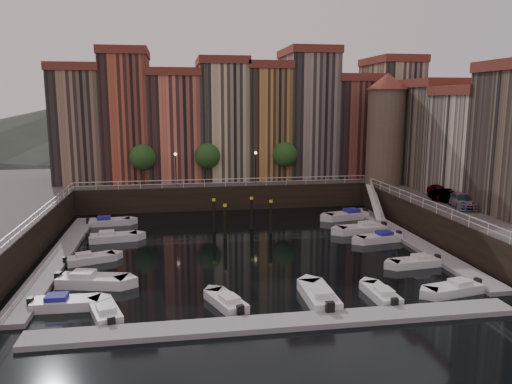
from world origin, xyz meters
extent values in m
plane|color=black|center=(0.00, 0.00, 0.00)|extent=(200.00, 200.00, 0.00)
cube|color=black|center=(0.00, 26.00, 1.50)|extent=(80.00, 20.00, 3.00)
cube|color=gray|center=(-16.20, -1.00, 0.17)|extent=(2.00, 28.00, 0.35)
cube|color=gray|center=(16.20, -1.00, 0.17)|extent=(2.00, 28.00, 0.35)
cube|color=gray|center=(0.00, -17.00, 0.17)|extent=(30.00, 2.00, 0.35)
cone|color=#2D382D|center=(-30.00, 110.00, 7.00)|extent=(80.00, 80.00, 14.00)
cone|color=#2D382D|center=(5.00, 110.00, 9.00)|extent=(100.00, 100.00, 18.00)
cone|color=#2D382D|center=(40.00, 110.00, 6.00)|extent=(70.00, 70.00, 12.00)
cube|color=#8C6F59|center=(-18.00, 23.50, 10.00)|extent=(6.00, 10.00, 14.00)
cube|color=brown|center=(-18.00, 23.50, 17.50)|extent=(6.30, 10.30, 1.00)
cube|color=#B05037|center=(-12.10, 23.50, 11.00)|extent=(5.80, 10.00, 16.00)
cube|color=brown|center=(-12.10, 23.50, 19.50)|extent=(6.10, 10.30, 1.00)
cube|color=#D76E58|center=(-5.95, 23.50, 9.75)|extent=(6.50, 10.00, 13.50)
cube|color=brown|center=(-5.95, 23.50, 17.00)|extent=(6.80, 10.30, 1.00)
cube|color=beige|center=(0.40, 23.50, 10.50)|extent=(6.20, 10.00, 15.00)
cube|color=brown|center=(0.40, 23.50, 18.50)|extent=(6.50, 10.30, 1.00)
cube|color=#B98644|center=(6.30, 23.50, 10.25)|extent=(5.60, 10.00, 14.50)
cube|color=brown|center=(6.30, 23.50, 18.00)|extent=(5.90, 10.30, 1.00)
cube|color=gray|center=(12.30, 23.50, 11.25)|extent=(6.40, 10.00, 16.50)
cube|color=brown|center=(12.30, 23.50, 20.00)|extent=(6.70, 10.30, 1.00)
cube|color=brown|center=(18.50, 23.50, 9.50)|extent=(6.00, 10.00, 13.00)
cube|color=brown|center=(18.50, 23.50, 16.50)|extent=(6.30, 10.30, 1.00)
cube|color=tan|center=(24.45, 23.50, 10.75)|extent=(5.90, 10.00, 15.50)
cube|color=brown|center=(24.45, 23.50, 19.00)|extent=(6.20, 10.30, 1.00)
cube|color=#766959|center=(26.50, 12.00, 9.00)|extent=(9.00, 8.00, 12.00)
cube|color=brown|center=(26.50, 12.00, 15.50)|extent=(9.30, 8.30, 1.00)
cube|color=beige|center=(26.50, 4.00, 8.50)|extent=(9.00, 8.00, 11.00)
cube|color=brown|center=(26.50, 4.00, 14.50)|extent=(9.30, 8.30, 1.00)
cylinder|color=#6B5B4C|center=(20.00, 14.50, 9.00)|extent=(4.60, 4.60, 12.00)
cone|color=brown|center=(20.00, 14.50, 15.80)|extent=(5.20, 5.20, 2.00)
cylinder|color=black|center=(-10.00, 18.20, 4.20)|extent=(0.30, 0.30, 2.40)
sphere|color=#1E4719|center=(-10.00, 18.20, 6.60)|extent=(3.20, 3.20, 3.20)
cylinder|color=black|center=(-2.00, 18.20, 4.20)|extent=(0.30, 0.30, 2.40)
sphere|color=#1E4719|center=(-2.00, 18.20, 6.60)|extent=(3.20, 3.20, 3.20)
cylinder|color=black|center=(8.00, 18.20, 4.20)|extent=(0.30, 0.30, 2.40)
sphere|color=#1E4719|center=(8.00, 18.20, 6.60)|extent=(3.20, 3.20, 3.20)
cylinder|color=black|center=(-6.00, 17.20, 5.00)|extent=(0.12, 0.12, 4.00)
sphere|color=#FFD88C|center=(-6.00, 17.20, 7.00)|extent=(0.36, 0.36, 0.36)
cylinder|color=black|center=(4.00, 17.20, 5.00)|extent=(0.12, 0.12, 4.00)
sphere|color=#FFD88C|center=(4.00, 17.20, 7.00)|extent=(0.36, 0.36, 0.36)
cube|color=white|center=(0.00, 16.00, 3.95)|extent=(36.00, 0.08, 0.08)
cube|color=white|center=(0.00, 16.00, 3.50)|extent=(36.00, 0.06, 0.06)
cube|color=white|center=(18.00, -1.00, 3.95)|extent=(0.08, 34.00, 0.08)
cube|color=white|center=(18.00, -1.00, 3.50)|extent=(0.06, 34.00, 0.06)
cube|color=white|center=(-18.00, -1.00, 3.95)|extent=(0.08, 34.00, 0.08)
cube|color=white|center=(-18.00, -1.00, 3.50)|extent=(0.06, 34.00, 0.06)
cube|color=white|center=(17.10, 10.00, 1.75)|extent=(2.78, 8.26, 2.81)
cube|color=white|center=(17.10, 10.00, 2.25)|extent=(1.93, 8.32, 3.65)
cylinder|color=black|center=(-1.37, 2.95, 1.50)|extent=(0.32, 0.32, 3.60)
cylinder|color=yellow|center=(-1.37, 2.95, 3.35)|extent=(0.36, 0.36, 0.25)
cylinder|color=black|center=(-2.24, 5.90, 1.50)|extent=(0.32, 0.32, 3.60)
cylinder|color=yellow|center=(-2.24, 5.90, 3.35)|extent=(0.36, 0.36, 0.25)
cylinder|color=black|center=(3.44, 4.20, 1.50)|extent=(0.32, 0.32, 3.60)
cylinder|color=yellow|center=(3.44, 4.20, 3.35)|extent=(0.36, 0.36, 0.25)
cylinder|color=black|center=(1.75, 6.14, 1.50)|extent=(0.32, 0.32, 3.60)
cylinder|color=yellow|center=(1.75, 6.14, 3.35)|extent=(0.36, 0.36, 0.25)
cube|color=silver|center=(-13.39, -12.23, 0.29)|extent=(4.29, 1.77, 0.72)
cube|color=navy|center=(-13.97, -12.22, 0.72)|extent=(1.38, 1.20, 0.48)
cube|color=black|center=(-15.61, -12.17, 0.53)|extent=(0.35, 0.49, 0.67)
cube|color=silver|center=(-12.30, -8.34, 0.34)|extent=(5.23, 2.97, 0.84)
cube|color=silver|center=(-12.96, -8.19, 0.84)|extent=(1.83, 1.66, 0.56)
cube|color=black|center=(-14.81, -7.76, 0.62)|extent=(0.51, 0.63, 0.78)
cube|color=silver|center=(-13.34, -2.60, 0.27)|extent=(4.21, 2.77, 0.67)
cube|color=silver|center=(-13.84, -2.79, 0.67)|extent=(1.54, 1.43, 0.45)
cube|color=black|center=(-15.26, -3.30, 0.49)|extent=(0.45, 0.53, 0.62)
cube|color=silver|center=(-12.22, 3.89, 0.31)|extent=(4.65, 2.26, 0.76)
cube|color=silver|center=(-12.82, 3.82, 0.76)|extent=(1.56, 1.38, 0.51)
cube|color=black|center=(-14.54, 3.61, 0.56)|extent=(0.41, 0.55, 0.71)
cube|color=silver|center=(-13.35, 10.55, 0.30)|extent=(4.46, 2.06, 0.74)
cube|color=navy|center=(-13.94, 10.49, 0.74)|extent=(1.48, 1.30, 0.49)
cube|color=black|center=(-15.61, 10.34, 0.54)|extent=(0.39, 0.52, 0.69)
cube|color=silver|center=(12.99, -14.00, 0.28)|extent=(4.39, 2.37, 0.71)
cube|color=silver|center=(13.55, -13.89, 0.71)|extent=(1.52, 1.37, 0.47)
cube|color=black|center=(15.13, -13.58, 0.52)|extent=(0.42, 0.53, 0.66)
cube|color=silver|center=(13.12, -8.00, 0.28)|extent=(4.21, 1.97, 0.69)
cube|color=silver|center=(13.67, -7.94, 0.69)|extent=(1.40, 1.23, 0.46)
cube|color=black|center=(15.24, -7.79, 0.51)|extent=(0.37, 0.49, 0.65)
cube|color=silver|center=(13.17, -0.55, 0.29)|extent=(4.53, 2.38, 0.73)
cube|color=navy|center=(13.75, -0.45, 0.73)|extent=(1.55, 1.39, 0.49)
cube|color=black|center=(15.39, -0.16, 0.54)|extent=(0.42, 0.54, 0.69)
cube|color=silver|center=(12.71, 2.85, 0.33)|extent=(5.03, 2.31, 0.83)
cube|color=silver|center=(13.37, 2.91, 0.83)|extent=(1.66, 1.46, 0.55)
cube|color=black|center=(15.25, 3.08, 0.61)|extent=(0.44, 0.59, 0.78)
cube|color=silver|center=(13.29, 9.08, 0.34)|extent=(5.27, 2.95, 0.85)
cube|color=navy|center=(13.95, 9.23, 0.85)|extent=(1.84, 1.66, 0.56)
cube|color=black|center=(15.83, 9.64, 0.62)|extent=(0.51, 0.64, 0.79)
cube|color=silver|center=(-10.74, -13.90, 0.27)|extent=(2.68, 4.25, 0.68)
cube|color=silver|center=(-10.58, -14.41, 0.68)|extent=(1.42, 1.53, 0.45)
cube|color=black|center=(-10.11, -15.87, 0.50)|extent=(0.53, 0.44, 0.63)
cube|color=silver|center=(-3.04, -13.53, 0.26)|extent=(2.77, 4.16, 0.66)
cube|color=silver|center=(-2.85, -14.03, 0.66)|extent=(1.43, 1.53, 0.44)
cube|color=black|center=(-2.32, -15.43, 0.49)|extent=(0.52, 0.44, 0.62)
cube|color=silver|center=(3.25, -13.76, 0.33)|extent=(1.91, 4.86, 0.83)
cube|color=silver|center=(3.25, -14.42, 0.83)|extent=(1.33, 1.55, 0.55)
cube|color=black|center=(3.23, -16.29, 0.61)|extent=(0.55, 0.39, 0.77)
cube|color=silver|center=(7.62, -13.92, 0.26)|extent=(1.66, 3.92, 0.66)
cube|color=silver|center=(7.64, -14.44, 0.66)|extent=(1.10, 1.27, 0.44)
cube|color=black|center=(7.71, -15.93, 0.48)|extent=(0.45, 0.33, 0.61)
imported|color=gray|center=(21.74, 3.93, 3.76)|extent=(2.69, 4.71, 1.51)
imported|color=gray|center=(21.42, 1.78, 3.68)|extent=(2.23, 4.31, 1.35)
imported|color=gray|center=(21.60, -0.62, 3.69)|extent=(2.98, 5.07, 1.38)
camera|label=1|loc=(-6.12, -44.61, 13.31)|focal=35.00mm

